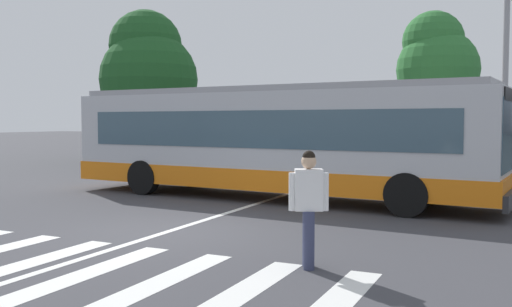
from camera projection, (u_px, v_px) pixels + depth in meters
name	position (u px, v px, depth m)	size (l,w,h in m)	color
ground_plane	(169.00, 231.00, 11.06)	(160.00, 160.00, 0.00)	#3D3D42
city_transit_bus	(272.00, 141.00, 15.60)	(12.43, 3.67, 3.06)	black
pedestrian_crossing_street	(309.00, 202.00, 8.21)	(0.54, 0.40, 1.72)	#333856
parked_car_black	(264.00, 149.00, 27.27)	(2.24, 4.65, 1.35)	black
parked_car_charcoal	(308.00, 151.00, 25.60)	(2.37, 4.69, 1.35)	black
parked_car_silver	(369.00, 152.00, 24.86)	(2.12, 4.61, 1.35)	black
parked_car_champagne	(431.00, 154.00, 23.30)	(2.30, 4.67, 1.35)	black
parked_car_white	(503.00, 156.00, 22.48)	(1.99, 4.56, 1.35)	black
twin_arm_street_lamp	(506.00, 34.00, 18.74)	(4.59, 0.32, 8.03)	#939399
background_tree_left	(148.00, 70.00, 29.68)	(5.10, 5.10, 7.98)	brown
background_tree_right	(436.00, 62.00, 28.17)	(4.05, 4.05, 7.61)	brown
crosswalk_painted_stripes	(91.00, 272.00, 8.04)	(7.56, 3.27, 0.01)	silver
lane_center_line	(220.00, 215.00, 12.86)	(0.16, 24.00, 0.01)	silver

